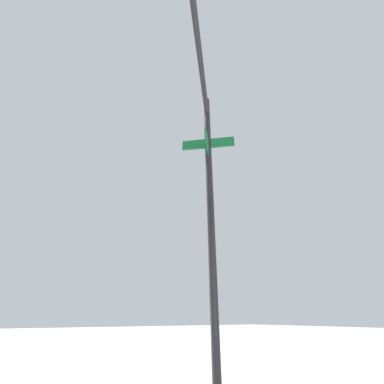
# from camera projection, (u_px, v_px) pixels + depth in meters

# --- Properties ---
(traffic_signal_near) EXTENTS (2.60, 2.97, 5.71)m
(traffic_signal_near) POSITION_uv_depth(u_px,v_px,m) (200.00, 106.00, 3.30)
(traffic_signal_near) COLOR black
(traffic_signal_near) RESTS_ON ground_plane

